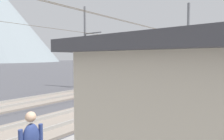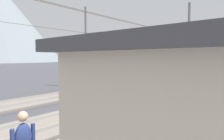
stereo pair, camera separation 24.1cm
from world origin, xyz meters
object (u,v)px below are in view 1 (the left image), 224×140
Objects in this scene: platform_shelter at (192,133)px; catenary_mast_far_side at (86,46)px; train_far_track at (183,63)px; potted_plant_platform_edge at (139,112)px; platform_sign at (161,84)px; catenary_mast_mid at (186,47)px; train_near_platform at (196,65)px.

catenary_mast_far_side is at bearing 52.23° from platform_shelter.
train_far_track reaches higher than potted_plant_platform_edge.
catenary_mast_mid is at bearing 12.55° from platform_sign.
catenary_mast_mid is at bearing -69.12° from catenary_mast_far_side.
train_near_platform is 20.35m from potted_plant_platform_edge.
platform_sign is at bearing -118.39° from catenary_mast_far_side.
train_far_track is at bearing 15.90° from potted_plant_platform_edge.
platform_shelter is at bearing -160.65° from train_far_track.
platform_shelter is at bearing -161.05° from catenary_mast_mid.
platform_sign is at bearing -168.31° from train_near_platform.
train_near_platform is 0.73× the size of catenary_mast_far_side.
train_near_platform is at bearing 15.75° from platform_shelter.
platform_sign is (-29.29, -9.18, -0.30)m from train_far_track.
train_far_track is at bearing -4.87° from catenary_mast_far_side.
catenary_mast_mid is 20.62× the size of platform_sign.
train_near_platform reaches higher than platform_shelter.
train_far_track is at bearing 19.64° from catenary_mast_mid.
platform_shelter reaches higher than potted_plant_platform_edge.
potted_plant_platform_edge is at bearing -123.14° from catenary_mast_far_side.
catenary_mast_far_side reaches higher than platform_sign.
platform_sign is at bearing -33.79° from potted_plant_platform_edge.
potted_plant_platform_edge is (-30.16, -8.59, -1.45)m from train_far_track.
train_far_track is 0.70× the size of catenary_mast_far_side.
catenary_mast_mid is at bearing -169.16° from train_near_platform.
catenary_mast_mid is (-9.66, -1.85, 1.87)m from train_near_platform.
platform_sign is 0.60× the size of platform_shelter.
catenary_mast_mid reaches higher than platform_sign.
catenary_mast_far_side is at bearing 56.86° from potted_plant_platform_edge.
potted_plant_platform_edge is (-10.36, -1.53, -3.32)m from catenary_mast_mid.
catenary_mast_far_side is 12.91m from platform_sign.
train_far_track is 31.40m from potted_plant_platform_edge.
train_near_platform is 1.05× the size of train_far_track.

